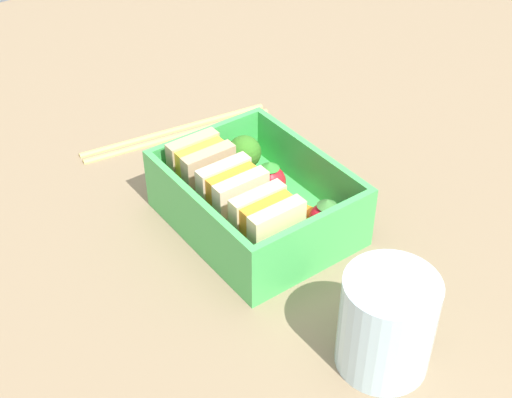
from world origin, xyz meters
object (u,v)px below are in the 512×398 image
object	(u,v)px
sandwich_left	(267,228)
broccoli_floret	(244,153)
sandwich_center_left	(233,198)
strawberry_far_left	(270,180)
sandwich_center	(202,171)
chopstick_pair	(177,130)
carrot_stick_far_left	(293,208)
strawberry_left	(326,218)
drinking_glass	(387,323)

from	to	relation	value
sandwich_left	broccoli_floret	xyz separation A→B (cm)	(9.63, -4.71, -0.20)
sandwich_center_left	strawberry_far_left	xyz separation A→B (cm)	(1.38, -4.86, -1.13)
sandwich_center	chopstick_pair	xyz separation A→B (cm)	(11.71, -4.37, -3.54)
carrot_stick_far_left	strawberry_far_left	size ratio (longest dim) A/B	1.07
sandwich_center	strawberry_left	size ratio (longest dim) A/B	1.57
strawberry_left	chopstick_pair	size ratio (longest dim) A/B	0.17
chopstick_pair	broccoli_floret	bearing A→B (deg)	-178.30
strawberry_left	chopstick_pair	xyz separation A→B (cm)	(21.84, 1.10, -2.39)
carrot_stick_far_left	drinking_glass	distance (cm)	15.83
sandwich_center_left	carrot_stick_far_left	size ratio (longest dim) A/B	1.45
chopstick_pair	strawberry_left	bearing A→B (deg)	-177.11
sandwich_center	carrot_stick_far_left	bearing A→B (deg)	-144.25
sandwich_center	sandwich_center_left	bearing A→B (deg)	180.00
strawberry_far_left	drinking_glass	size ratio (longest dim) A/B	0.46
chopstick_pair	sandwich_center	bearing A→B (deg)	159.52
strawberry_left	drinking_glass	distance (cm)	12.72
sandwich_center_left	sandwich_center	xyz separation A→B (cm)	(4.68, 0.00, 0.00)
broccoli_floret	chopstick_pair	world-z (taller)	broccoli_floret
sandwich_center	broccoli_floret	size ratio (longest dim) A/B	1.30
strawberry_far_left	drinking_glass	world-z (taller)	drinking_glass
carrot_stick_far_left	broccoli_floret	world-z (taller)	broccoli_floret
broccoli_floret	drinking_glass	world-z (taller)	drinking_glass
sandwich_center_left	strawberry_left	distance (cm)	7.81
broccoli_floret	chopstick_pair	distance (cm)	11.91
sandwich_center_left	chopstick_pair	xyz separation A→B (cm)	(16.39, -4.37, -3.54)
drinking_glass	broccoli_floret	bearing A→B (deg)	-10.39
chopstick_pair	sandwich_center_left	bearing A→B (deg)	165.06
strawberry_left	broccoli_floret	bearing A→B (deg)	4.19
sandwich_left	carrot_stick_far_left	distance (cm)	5.86
strawberry_far_left	drinking_glass	bearing A→B (deg)	167.24
carrot_stick_far_left	chopstick_pair	distance (cm)	18.48
sandwich_left	strawberry_left	size ratio (longest dim) A/B	1.57
sandwich_left	drinking_glass	distance (cm)	12.52
chopstick_pair	drinking_glass	bearing A→B (deg)	173.68
sandwich_left	carrot_stick_far_left	world-z (taller)	sandwich_left
broccoli_floret	chopstick_pair	size ratio (longest dim) A/B	0.20
strawberry_left	strawberry_far_left	xyz separation A→B (cm)	(6.83, 0.62, 0.02)
sandwich_center_left	strawberry_left	world-z (taller)	sandwich_center_left
sandwich_center_left	carrot_stick_far_left	world-z (taller)	sandwich_center_left
strawberry_left	chopstick_pair	world-z (taller)	strawberry_left
drinking_glass	carrot_stick_far_left	bearing A→B (deg)	-15.39
sandwich_center_left	drinking_glass	world-z (taller)	drinking_glass
strawberry_far_left	sandwich_left	bearing A→B (deg)	141.27
strawberry_left	strawberry_far_left	bearing A→B (deg)	5.17
sandwich_left	sandwich_center_left	bearing A→B (deg)	0.00
carrot_stick_far_left	strawberry_far_left	xyz separation A→B (cm)	(3.41, -0.03, 0.89)
sandwich_center	strawberry_far_left	bearing A→B (deg)	-124.15
strawberry_far_left	broccoli_floret	size ratio (longest dim) A/B	0.84
sandwich_center	drinking_glass	world-z (taller)	drinking_glass
strawberry_left	chopstick_pair	bearing A→B (deg)	2.89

